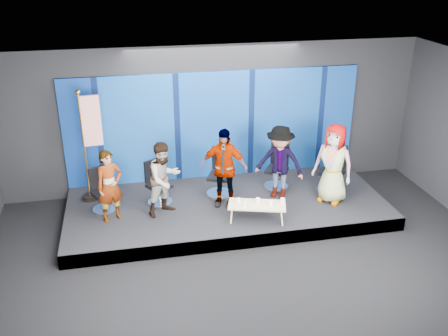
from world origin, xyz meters
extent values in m
plane|color=black|center=(0.00, 0.00, 0.00)|extent=(10.00, 10.00, 0.00)
cube|color=black|center=(0.00, 4.00, 1.75)|extent=(10.00, 0.02, 3.50)
cube|color=black|center=(0.00, 0.00, 3.50)|extent=(10.00, 8.00, 0.02)
cube|color=black|center=(0.00, 2.50, 0.15)|extent=(7.00, 3.00, 0.30)
cube|color=navy|center=(0.00, 3.95, 1.60)|extent=(7.00, 0.08, 2.60)
cylinder|color=silver|center=(-2.66, 2.64, 0.33)|extent=(0.70, 0.70, 0.05)
cylinder|color=silver|center=(-2.66, 2.64, 0.53)|extent=(0.06, 0.06, 0.35)
cube|color=black|center=(-2.66, 2.64, 0.71)|extent=(0.56, 0.56, 0.06)
cube|color=black|center=(-2.75, 2.83, 1.00)|extent=(0.37, 0.20, 0.49)
imported|color=black|center=(-2.49, 2.22, 1.06)|extent=(0.66, 0.56, 1.53)
cylinder|color=silver|center=(-1.47, 2.72, 0.33)|extent=(0.76, 0.76, 0.06)
cylinder|color=silver|center=(-1.47, 2.72, 0.54)|extent=(0.06, 0.06, 0.37)
cube|color=black|center=(-1.47, 2.72, 0.72)|extent=(0.61, 0.61, 0.06)
cube|color=black|center=(-1.58, 2.91, 1.03)|extent=(0.37, 0.25, 0.51)
imported|color=black|center=(-1.38, 2.28, 1.10)|extent=(0.97, 0.92, 1.59)
cylinder|color=silver|center=(-0.10, 2.85, 0.33)|extent=(0.81, 0.81, 0.06)
cylinder|color=silver|center=(-0.10, 2.85, 0.56)|extent=(0.07, 0.07, 0.41)
cube|color=black|center=(-0.10, 2.85, 0.77)|extent=(0.64, 0.64, 0.07)
cube|color=black|center=(0.00, 3.07, 1.10)|extent=(0.43, 0.23, 0.56)
imported|color=black|center=(-0.10, 2.40, 1.18)|extent=(1.12, 0.81, 1.76)
cylinder|color=silver|center=(1.27, 2.96, 0.33)|extent=(0.81, 0.81, 0.06)
cylinder|color=silver|center=(1.27, 2.96, 0.55)|extent=(0.07, 0.07, 0.39)
cube|color=black|center=(1.27, 2.96, 0.75)|extent=(0.65, 0.65, 0.07)
cube|color=black|center=(1.40, 3.15, 1.07)|extent=(0.39, 0.28, 0.54)
imported|color=black|center=(1.19, 2.52, 1.14)|extent=(1.25, 1.12, 1.68)
cylinder|color=silver|center=(2.43, 2.50, 0.33)|extent=(0.88, 0.88, 0.06)
cylinder|color=silver|center=(2.43, 2.50, 0.57)|extent=(0.07, 0.07, 0.42)
cube|color=black|center=(2.43, 2.50, 0.78)|extent=(0.70, 0.70, 0.07)
cube|color=black|center=(2.61, 2.68, 1.12)|extent=(0.35, 0.36, 0.57)
imported|color=black|center=(2.27, 2.09, 1.19)|extent=(1.02, 1.02, 1.79)
cube|color=#CCB977|center=(0.43, 1.59, 0.64)|extent=(1.26, 0.81, 0.04)
cylinder|color=#CCB977|center=(-0.11, 1.55, 0.46)|extent=(0.03, 0.03, 0.32)
cylinder|color=#CCB977|center=(0.00, 1.92, 0.46)|extent=(0.03, 0.03, 0.32)
cylinder|color=#CCB977|center=(0.87, 1.26, 0.46)|extent=(0.03, 0.03, 0.32)
cylinder|color=#CCB977|center=(0.98, 1.63, 0.46)|extent=(0.03, 0.03, 0.32)
cylinder|color=white|center=(0.08, 1.73, 0.71)|extent=(0.08, 0.08, 0.10)
cylinder|color=white|center=(0.17, 1.53, 0.70)|extent=(0.07, 0.07, 0.08)
cylinder|color=white|center=(0.46, 1.65, 0.71)|extent=(0.09, 0.09, 0.10)
cylinder|color=white|center=(0.70, 1.48, 0.71)|extent=(0.09, 0.09, 0.10)
cylinder|color=white|center=(0.96, 1.53, 0.71)|extent=(0.09, 0.09, 0.11)
cylinder|color=black|center=(-2.99, 3.24, 0.35)|extent=(0.34, 0.34, 0.11)
cylinder|color=#BC923C|center=(-2.99, 3.24, 1.56)|extent=(0.05, 0.05, 2.31)
sphere|color=#BC923C|center=(-2.99, 3.24, 2.77)|extent=(0.12, 0.12, 0.12)
cube|color=#A31612|center=(-2.77, 3.23, 2.14)|extent=(0.40, 0.09, 1.10)
camera|label=1|loc=(-2.07, -7.13, 5.47)|focal=40.00mm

